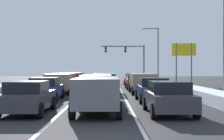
{
  "coord_description": "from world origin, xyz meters",
  "views": [
    {
      "loc": [
        0.58,
        -8.55,
        2.09
      ],
      "look_at": [
        0.91,
        27.89,
        1.94
      ],
      "focal_mm": 52.44,
      "sensor_mm": 36.0,
      "label": 1
    }
  ],
  "objects_px": {
    "sedan_charcoal_left_lane_nearest": "(28,97)",
    "roadside_sign_right": "(184,54)",
    "suv_white_center_lane_second": "(97,85)",
    "sedan_navy_right_lane_second": "(153,90)",
    "suv_tan_right_lane_third": "(143,81)",
    "suv_tan_left_lane_third": "(60,81)",
    "suv_red_left_lane_fourth": "(71,79)",
    "traffic_light_gantry": "(130,55)",
    "sedan_silver_center_lane_fourth": "(105,81)",
    "street_lamp_right_near": "(219,20)",
    "suv_green_center_lane_third": "(104,81)",
    "sedan_red_right_lane_fourth": "(135,82)",
    "street_lamp_right_mid": "(156,50)",
    "suv_gray_center_lane_nearest": "(97,92)",
    "sedan_black_center_lane_fifth": "(103,79)",
    "sedan_navy_left_lane_second": "(46,89)",
    "sedan_maroon_left_lane_fifth": "(78,79)",
    "sedan_maroon_right_lane_fifth": "(132,80)",
    "sedan_charcoal_right_lane_nearest": "(168,97)"
  },
  "relations": [
    {
      "from": "sedan_black_center_lane_fifth",
      "to": "sedan_charcoal_right_lane_nearest",
      "type": "bearing_deg",
      "value": -82.22
    },
    {
      "from": "sedan_red_right_lane_fourth",
      "to": "sedan_black_center_lane_fifth",
      "type": "bearing_deg",
      "value": 115.55
    },
    {
      "from": "sedan_navy_left_lane_second",
      "to": "suv_red_left_lane_fourth",
      "type": "relative_size",
      "value": 0.92
    },
    {
      "from": "sedan_maroon_right_lane_fifth",
      "to": "suv_gray_center_lane_nearest",
      "type": "height_order",
      "value": "suv_gray_center_lane_nearest"
    },
    {
      "from": "sedan_black_center_lane_fifth",
      "to": "suv_red_left_lane_fourth",
      "type": "xyz_separation_m",
      "value": [
        -3.21,
        -6.39,
        0.25
      ]
    },
    {
      "from": "roadside_sign_right",
      "to": "sedan_red_right_lane_fourth",
      "type": "bearing_deg",
      "value": -126.72
    },
    {
      "from": "sedan_black_center_lane_fifth",
      "to": "sedan_maroon_left_lane_fifth",
      "type": "xyz_separation_m",
      "value": [
        -3.07,
        0.47,
        0.0
      ]
    },
    {
      "from": "suv_red_left_lane_fourth",
      "to": "traffic_light_gantry",
      "type": "height_order",
      "value": "traffic_light_gantry"
    },
    {
      "from": "sedan_silver_center_lane_fourth",
      "to": "traffic_light_gantry",
      "type": "height_order",
      "value": "traffic_light_gantry"
    },
    {
      "from": "sedan_maroon_right_lane_fifth",
      "to": "sedan_maroon_left_lane_fifth",
      "type": "bearing_deg",
      "value": 169.18
    },
    {
      "from": "sedan_red_right_lane_fourth",
      "to": "street_lamp_right_mid",
      "type": "height_order",
      "value": "street_lamp_right_mid"
    },
    {
      "from": "roadside_sign_right",
      "to": "suv_green_center_lane_third",
      "type": "bearing_deg",
      "value": -125.57
    },
    {
      "from": "suv_red_left_lane_fourth",
      "to": "roadside_sign_right",
      "type": "bearing_deg",
      "value": 32.34
    },
    {
      "from": "sedan_maroon_left_lane_fifth",
      "to": "traffic_light_gantry",
      "type": "relative_size",
      "value": 0.6
    },
    {
      "from": "suv_white_center_lane_second",
      "to": "sedan_navy_right_lane_second",
      "type": "bearing_deg",
      "value": -18.34
    },
    {
      "from": "sedan_red_right_lane_fourth",
      "to": "roadside_sign_right",
      "type": "xyz_separation_m",
      "value": [
        7.16,
        9.6,
        3.25
      ]
    },
    {
      "from": "street_lamp_right_mid",
      "to": "roadside_sign_right",
      "type": "xyz_separation_m",
      "value": [
        2.81,
        -6.31,
        -0.93
      ]
    },
    {
      "from": "sedan_maroon_right_lane_fifth",
      "to": "sedan_charcoal_left_lane_nearest",
      "type": "xyz_separation_m",
      "value": [
        -6.61,
        -24.54,
        0.0
      ]
    },
    {
      "from": "sedan_silver_center_lane_fourth",
      "to": "street_lamp_right_near",
      "type": "height_order",
      "value": "street_lamp_right_near"
    },
    {
      "from": "street_lamp_right_mid",
      "to": "street_lamp_right_near",
      "type": "bearing_deg",
      "value": -90.19
    },
    {
      "from": "suv_tan_right_lane_third",
      "to": "sedan_silver_center_lane_fourth",
      "type": "bearing_deg",
      "value": 114.6
    },
    {
      "from": "sedan_silver_center_lane_fourth",
      "to": "sedan_black_center_lane_fifth",
      "type": "relative_size",
      "value": 1.0
    },
    {
      "from": "suv_red_left_lane_fourth",
      "to": "suv_tan_right_lane_third",
      "type": "bearing_deg",
      "value": -45.22
    },
    {
      "from": "sedan_charcoal_left_lane_nearest",
      "to": "roadside_sign_right",
      "type": "height_order",
      "value": "roadside_sign_right"
    },
    {
      "from": "sedan_navy_left_lane_second",
      "to": "suv_red_left_lane_fourth",
      "type": "bearing_deg",
      "value": 89.15
    },
    {
      "from": "sedan_navy_right_lane_second",
      "to": "street_lamp_right_near",
      "type": "height_order",
      "value": "street_lamp_right_near"
    },
    {
      "from": "sedan_red_right_lane_fourth",
      "to": "sedan_navy_left_lane_second",
      "type": "relative_size",
      "value": 1.0
    },
    {
      "from": "sedan_silver_center_lane_fourth",
      "to": "suv_tan_left_lane_third",
      "type": "distance_m",
      "value": 7.96
    },
    {
      "from": "suv_gray_center_lane_nearest",
      "to": "sedan_charcoal_left_lane_nearest",
      "type": "bearing_deg",
      "value": 177.81
    },
    {
      "from": "sedan_red_right_lane_fourth",
      "to": "suv_red_left_lane_fourth",
      "type": "distance_m",
      "value": 6.72
    },
    {
      "from": "suv_tan_right_lane_third",
      "to": "suv_tan_left_lane_third",
      "type": "distance_m",
      "value": 6.88
    },
    {
      "from": "sedan_charcoal_right_lane_nearest",
      "to": "suv_gray_center_lane_nearest",
      "type": "bearing_deg",
      "value": 178.05
    },
    {
      "from": "sedan_red_right_lane_fourth",
      "to": "sedan_maroon_right_lane_fifth",
      "type": "distance_m",
      "value": 6.43
    },
    {
      "from": "sedan_maroon_right_lane_fifth",
      "to": "suv_tan_left_lane_third",
      "type": "relative_size",
      "value": 0.92
    },
    {
      "from": "sedan_red_right_lane_fourth",
      "to": "street_lamp_right_mid",
      "type": "distance_m",
      "value": 17.02
    },
    {
      "from": "suv_tan_right_lane_third",
      "to": "sedan_silver_center_lane_fourth",
      "type": "height_order",
      "value": "suv_tan_right_lane_third"
    },
    {
      "from": "suv_gray_center_lane_nearest",
      "to": "street_lamp_right_mid",
      "type": "height_order",
      "value": "street_lamp_right_mid"
    },
    {
      "from": "sedan_charcoal_right_lane_nearest",
      "to": "suv_green_center_lane_third",
      "type": "relative_size",
      "value": 0.92
    },
    {
      "from": "sedan_navy_right_lane_second",
      "to": "sedan_red_right_lane_fourth",
      "type": "distance_m",
      "value": 12.67
    },
    {
      "from": "suv_red_left_lane_fourth",
      "to": "suv_white_center_lane_second",
      "type": "bearing_deg",
      "value": -75.67
    },
    {
      "from": "sedan_navy_right_lane_second",
      "to": "sedan_black_center_lane_fifth",
      "type": "relative_size",
      "value": 1.0
    },
    {
      "from": "sedan_charcoal_left_lane_nearest",
      "to": "street_lamp_right_near",
      "type": "distance_m",
      "value": 12.76
    },
    {
      "from": "street_lamp_right_near",
      "to": "street_lamp_right_mid",
      "type": "height_order",
      "value": "street_lamp_right_near"
    },
    {
      "from": "street_lamp_right_near",
      "to": "suv_red_left_lane_fourth",
      "type": "bearing_deg",
      "value": 128.71
    },
    {
      "from": "street_lamp_right_mid",
      "to": "sedan_navy_left_lane_second",
      "type": "bearing_deg",
      "value": -111.98
    },
    {
      "from": "sedan_charcoal_right_lane_nearest",
      "to": "sedan_maroon_right_lane_fifth",
      "type": "bearing_deg",
      "value": 89.73
    },
    {
      "from": "sedan_maroon_right_lane_fifth",
      "to": "suv_green_center_lane_third",
      "type": "distance_m",
      "value": 11.71
    },
    {
      "from": "sedan_navy_right_lane_second",
      "to": "traffic_light_gantry",
      "type": "distance_m",
      "value": 35.96
    },
    {
      "from": "suv_white_center_lane_second",
      "to": "sedan_navy_left_lane_second",
      "type": "relative_size",
      "value": 1.09
    },
    {
      "from": "suv_gray_center_lane_nearest",
      "to": "traffic_light_gantry",
      "type": "distance_m",
      "value": 41.68
    }
  ]
}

